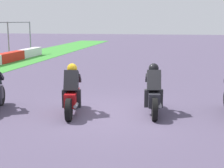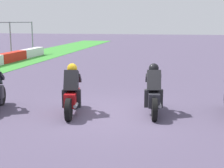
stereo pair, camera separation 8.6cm
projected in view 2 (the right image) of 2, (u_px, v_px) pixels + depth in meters
The scene contains 3 objects.
ground_plane at pixel (110, 114), 9.86m from camera, with size 120.00×120.00×0.00m, color #4D435B.
rider_lane_b at pixel (153, 93), 9.72m from camera, with size 2.04×0.58×1.51m.
rider_lane_c at pixel (72, 94), 9.70m from camera, with size 2.04×0.60×1.51m.
Camera 2 is at (-9.33, -1.89, 2.73)m, focal length 52.68 mm.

